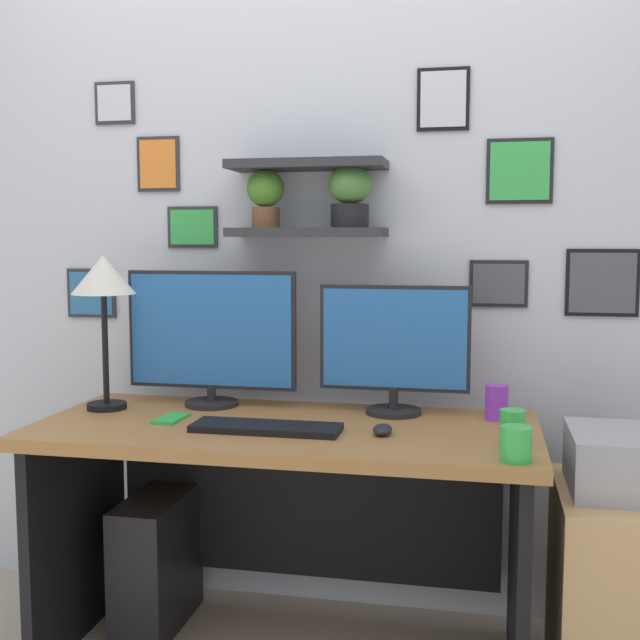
{
  "coord_description": "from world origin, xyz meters",
  "views": [
    {
      "loc": [
        0.59,
        -2.29,
        1.31
      ],
      "look_at": [
        0.1,
        0.05,
        1.07
      ],
      "focal_mm": 44.27,
      "sensor_mm": 36.0,
      "label": 1
    }
  ],
  "objects_px": {
    "computer_mouse": "(382,430)",
    "drawer_cabinet": "(634,595)",
    "computer_tower_left": "(157,561)",
    "printer": "(639,463)",
    "pen_cup": "(513,428)",
    "desk": "(289,487)",
    "monitor_left": "(211,336)",
    "keyboard": "(266,428)",
    "cell_phone": "(171,419)",
    "coffee_mug": "(516,444)",
    "desk_lamp": "(103,284)",
    "monitor_right": "(394,346)",
    "water_cup": "(497,402)"
  },
  "relations": [
    {
      "from": "computer_mouse",
      "to": "drawer_cabinet",
      "type": "relative_size",
      "value": 0.15
    },
    {
      "from": "computer_tower_left",
      "to": "printer",
      "type": "bearing_deg",
      "value": -4.57
    },
    {
      "from": "pen_cup",
      "to": "computer_tower_left",
      "type": "relative_size",
      "value": 0.22
    },
    {
      "from": "desk",
      "to": "drawer_cabinet",
      "type": "distance_m",
      "value": 1.05
    },
    {
      "from": "monitor_left",
      "to": "computer_tower_left",
      "type": "height_order",
      "value": "monitor_left"
    },
    {
      "from": "keyboard",
      "to": "printer",
      "type": "distance_m",
      "value": 1.06
    },
    {
      "from": "cell_phone",
      "to": "computer_mouse",
      "type": "bearing_deg",
      "value": -0.89
    },
    {
      "from": "coffee_mug",
      "to": "computer_mouse",
      "type": "bearing_deg",
      "value": 150.97
    },
    {
      "from": "desk_lamp",
      "to": "coffee_mug",
      "type": "height_order",
      "value": "desk_lamp"
    },
    {
      "from": "computer_mouse",
      "to": "coffee_mug",
      "type": "relative_size",
      "value": 1.0
    },
    {
      "from": "monitor_right",
      "to": "computer_mouse",
      "type": "xyz_separation_m",
      "value": [
        -0.0,
        -0.29,
        -0.2
      ]
    },
    {
      "from": "cell_phone",
      "to": "drawer_cabinet",
      "type": "distance_m",
      "value": 1.46
    },
    {
      "from": "cell_phone",
      "to": "monitor_right",
      "type": "bearing_deg",
      "value": 23.01
    },
    {
      "from": "monitor_right",
      "to": "desk_lamp",
      "type": "height_order",
      "value": "desk_lamp"
    },
    {
      "from": "computer_tower_left",
      "to": "water_cup",
      "type": "bearing_deg",
      "value": 3.84
    },
    {
      "from": "computer_mouse",
      "to": "cell_phone",
      "type": "relative_size",
      "value": 0.64
    },
    {
      "from": "pen_cup",
      "to": "water_cup",
      "type": "relative_size",
      "value": 0.91
    },
    {
      "from": "cell_phone",
      "to": "pen_cup",
      "type": "relative_size",
      "value": 1.4
    },
    {
      "from": "drawer_cabinet",
      "to": "printer",
      "type": "relative_size",
      "value": 1.59
    },
    {
      "from": "drawer_cabinet",
      "to": "coffee_mug",
      "type": "bearing_deg",
      "value": -142.04
    },
    {
      "from": "coffee_mug",
      "to": "printer",
      "type": "bearing_deg",
      "value": 37.96
    },
    {
      "from": "computer_mouse",
      "to": "water_cup",
      "type": "height_order",
      "value": "water_cup"
    },
    {
      "from": "desk_lamp",
      "to": "drawer_cabinet",
      "type": "height_order",
      "value": "desk_lamp"
    },
    {
      "from": "keyboard",
      "to": "monitor_left",
      "type": "bearing_deg",
      "value": 131.58
    },
    {
      "from": "monitor_right",
      "to": "cell_phone",
      "type": "bearing_deg",
      "value": -160.25
    },
    {
      "from": "water_cup",
      "to": "computer_mouse",
      "type": "bearing_deg",
      "value": -140.88
    },
    {
      "from": "desk_lamp",
      "to": "printer",
      "type": "relative_size",
      "value": 1.34
    },
    {
      "from": "keyboard",
      "to": "printer",
      "type": "height_order",
      "value": "printer"
    },
    {
      "from": "pen_cup",
      "to": "drawer_cabinet",
      "type": "bearing_deg",
      "value": 18.69
    },
    {
      "from": "coffee_mug",
      "to": "printer",
      "type": "xyz_separation_m",
      "value": [
        0.35,
        0.27,
        -0.11
      ]
    },
    {
      "from": "monitor_left",
      "to": "desk_lamp",
      "type": "distance_m",
      "value": 0.39
    },
    {
      "from": "desk",
      "to": "computer_tower_left",
      "type": "relative_size",
      "value": 3.41
    },
    {
      "from": "desk",
      "to": "water_cup",
      "type": "distance_m",
      "value": 0.7
    },
    {
      "from": "desk",
      "to": "monitor_right",
      "type": "height_order",
      "value": "monitor_right"
    },
    {
      "from": "drawer_cabinet",
      "to": "computer_tower_left",
      "type": "height_order",
      "value": "drawer_cabinet"
    },
    {
      "from": "desk_lamp",
      "to": "printer",
      "type": "bearing_deg",
      "value": -3.21
    },
    {
      "from": "monitor_right",
      "to": "water_cup",
      "type": "height_order",
      "value": "monitor_right"
    },
    {
      "from": "desk_lamp",
      "to": "computer_tower_left",
      "type": "height_order",
      "value": "desk_lamp"
    },
    {
      "from": "desk",
      "to": "monitor_left",
      "type": "height_order",
      "value": "monitor_left"
    },
    {
      "from": "computer_mouse",
      "to": "water_cup",
      "type": "distance_m",
      "value": 0.42
    },
    {
      "from": "water_cup",
      "to": "drawer_cabinet",
      "type": "relative_size",
      "value": 0.18
    },
    {
      "from": "pen_cup",
      "to": "coffee_mug",
      "type": "bearing_deg",
      "value": -88.81
    },
    {
      "from": "computer_mouse",
      "to": "water_cup",
      "type": "bearing_deg",
      "value": 39.12
    },
    {
      "from": "pen_cup",
      "to": "drawer_cabinet",
      "type": "xyz_separation_m",
      "value": [
        0.35,
        0.12,
        -0.5
      ]
    },
    {
      "from": "monitor_right",
      "to": "computer_tower_left",
      "type": "distance_m",
      "value": 1.09
    },
    {
      "from": "monitor_right",
      "to": "printer",
      "type": "bearing_deg",
      "value": -17.09
    },
    {
      "from": "keyboard",
      "to": "cell_phone",
      "type": "bearing_deg",
      "value": 167.47
    },
    {
      "from": "keyboard",
      "to": "monitor_right",
      "type": "bearing_deg",
      "value": 42.56
    },
    {
      "from": "coffee_mug",
      "to": "pen_cup",
      "type": "xyz_separation_m",
      "value": [
        -0.0,
        0.15,
        0.01
      ]
    },
    {
      "from": "coffee_mug",
      "to": "keyboard",
      "type": "bearing_deg",
      "value": 165.81
    }
  ]
}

